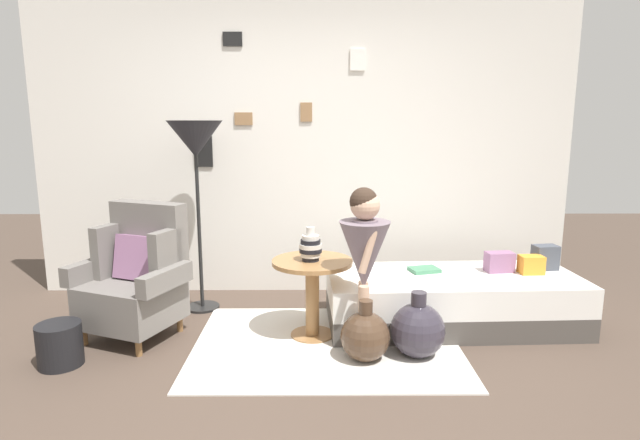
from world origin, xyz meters
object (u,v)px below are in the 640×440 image
armchair (137,277)px  book_on_daybed (424,270)px  person_child (364,249)px  demijohn_far (418,330)px  vase_striped (311,247)px  magazine_basket (60,345)px  side_table (312,282)px  daybed (452,300)px  demijohn_near (365,336)px  floor_lamp (195,146)px

armchair → book_on_daybed: 2.17m
person_child → demijohn_far: bearing=-11.8°
vase_striped → demijohn_far: (0.72, -0.31, -0.49)m
magazine_basket → person_child: bearing=5.5°
side_table → person_child: 0.53m
person_child → book_on_daybed: person_child is taller
person_child → vase_striped: bearing=146.3°
daybed → person_child: bearing=-146.9°
side_table → demijohn_far: size_ratio=1.29×
vase_striped → demijohn_far: 0.93m
person_child → demijohn_near: bearing=-88.8°
demijohn_near → armchair: bearing=165.1°
magazine_basket → vase_striped: bearing=14.9°
vase_striped → floor_lamp: (-0.93, 0.61, 0.69)m
vase_striped → floor_lamp: bearing=146.8°
vase_striped → floor_lamp: 1.30m
demijohn_near → vase_striped: bearing=134.4°
daybed → vase_striped: vase_striped is taller
book_on_daybed → demijohn_near: size_ratio=0.53×
demijohn_near → magazine_basket: 1.98m
daybed → side_table: size_ratio=3.32×
daybed → person_child: (-0.73, -0.48, 0.53)m
floor_lamp → demijohn_near: (1.29, -0.98, -1.20)m
armchair → vase_striped: 1.29m
book_on_daybed → person_child: bearing=-132.6°
book_on_daybed → demijohn_far: (-0.17, -0.65, -0.23)m
daybed → book_on_daybed: (-0.20, 0.09, 0.22)m
book_on_daybed → side_table: bearing=-160.3°
armchair → side_table: bearing=-2.0°
demijohn_far → magazine_basket: size_ratio=1.61×
vase_striped → demijohn_near: bearing=-45.6°
person_child → book_on_daybed: (0.53, 0.57, -0.31)m
floor_lamp → vase_striped: bearing=-33.2°
side_table → demijohn_far: (0.71, -0.33, -0.23)m
side_table → vase_striped: (-0.01, -0.02, 0.26)m
demijohn_far → magazine_basket: (-2.33, -0.12, -0.05)m
vase_striped → person_child: person_child is taller
floor_lamp → demijohn_far: floor_lamp is taller
floor_lamp → book_on_daybed: size_ratio=7.11×
daybed → floor_lamp: floor_lamp is taller
armchair → demijohn_near: (1.63, -0.43, -0.27)m
book_on_daybed → floor_lamp: bearing=171.3°
demijohn_far → vase_striped: bearing=156.4°
side_table → demijohn_far: side_table is taller
daybed → book_on_daybed: 0.31m
demijohn_near → demijohn_far: size_ratio=0.92×
side_table → person_child: size_ratio=0.51×
floor_lamp → demijohn_far: bearing=-29.3°
armchair → book_on_daybed: size_ratio=4.41×
floor_lamp → demijohn_far: size_ratio=3.47×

